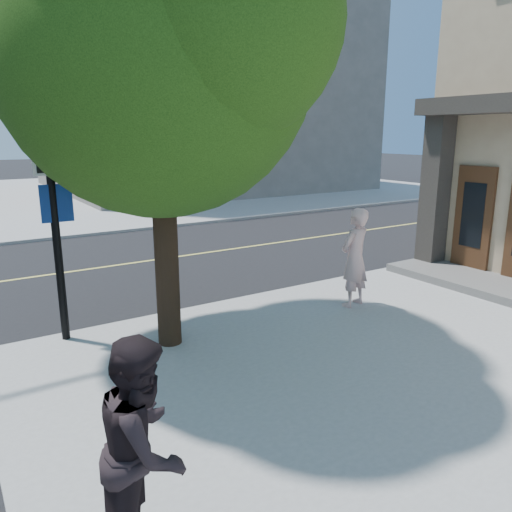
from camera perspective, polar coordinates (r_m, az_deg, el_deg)
ground at (r=9.60m, az=-23.62°, el=-9.23°), size 140.00×140.00×0.00m
road_ew at (r=13.85m, az=-26.71°, el=-2.58°), size 140.00×9.00×0.01m
sidewalk_ne at (r=33.86m, az=-6.85°, el=7.84°), size 29.00×25.00×0.12m
filler_ne at (r=34.53m, az=-6.80°, el=19.70°), size 18.00×16.00×14.00m
man_on_phone at (r=10.24m, az=11.28°, el=-0.19°), size 0.83×0.64×2.03m
pedestrian at (r=4.42m, az=-12.71°, el=-20.72°), size 1.15×1.20×1.95m
street_tree at (r=8.21m, az=-10.54°, el=25.41°), size 5.99×5.44×7.95m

